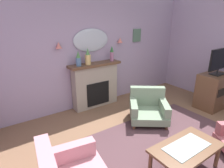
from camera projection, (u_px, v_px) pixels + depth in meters
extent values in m
cube|color=brown|center=(180.00, 158.00, 3.28)|extent=(6.62, 6.45, 0.10)
cube|color=#9E8CA8|center=(97.00, 49.00, 4.92)|extent=(6.62, 0.10, 2.95)
cube|color=#4C3338|center=(171.00, 149.00, 3.42)|extent=(3.20, 2.40, 0.01)
cube|color=gray|center=(95.00, 86.00, 4.97)|extent=(1.20, 0.28, 1.10)
cube|color=black|center=(97.00, 93.00, 4.95)|extent=(0.64, 0.12, 0.60)
cube|color=brown|center=(95.00, 64.00, 4.76)|extent=(1.36, 0.36, 0.06)
cylinder|color=#4C7093|center=(79.00, 62.00, 4.46)|extent=(0.12, 0.12, 0.20)
cone|color=#4C8447|center=(78.00, 54.00, 4.40)|extent=(0.10, 0.10, 0.16)
cylinder|color=tan|center=(88.00, 60.00, 4.59)|extent=(0.14, 0.14, 0.24)
cone|color=#4C8447|center=(88.00, 51.00, 4.52)|extent=(0.10, 0.10, 0.16)
cylinder|color=#9E6084|center=(112.00, 56.00, 4.96)|extent=(0.09, 0.09, 0.24)
cone|color=#2D6633|center=(112.00, 49.00, 4.90)|extent=(0.10, 0.10, 0.16)
ellipsoid|color=#B2BCC6|center=(91.00, 40.00, 4.68)|extent=(0.96, 0.06, 0.56)
cone|color=#D17066|center=(59.00, 45.00, 4.21)|extent=(0.14, 0.14, 0.14)
cone|color=#D17066|center=(120.00, 40.00, 5.11)|extent=(0.14, 0.14, 0.14)
cube|color=#4C6B56|center=(137.00, 35.00, 5.48)|extent=(0.28, 0.03, 0.36)
cube|color=brown|center=(187.00, 148.00, 2.82)|extent=(1.10, 0.60, 0.04)
cube|color=#8C9E99|center=(187.00, 146.00, 2.81)|extent=(0.72, 0.36, 0.01)
cylinder|color=brown|center=(217.00, 156.00, 2.97)|extent=(0.06, 0.06, 0.40)
cylinder|color=brown|center=(150.00, 164.00, 2.82)|extent=(0.06, 0.06, 0.40)
cylinder|color=brown|center=(190.00, 141.00, 3.34)|extent=(0.06, 0.06, 0.40)
cube|color=#B77A84|center=(70.00, 152.00, 2.76)|extent=(0.77, 0.27, 0.24)
cylinder|color=brown|center=(93.00, 165.00, 3.01)|extent=(0.07, 0.07, 0.10)
cube|color=gray|center=(148.00, 114.00, 4.29)|extent=(1.12, 1.12, 0.16)
cube|color=gray|center=(147.00, 96.00, 4.51)|extent=(0.74, 0.61, 0.45)
cube|color=gray|center=(134.00, 106.00, 4.24)|extent=(0.54, 0.66, 0.22)
cube|color=gray|center=(164.00, 107.00, 4.22)|extent=(0.54, 0.66, 0.22)
cylinder|color=brown|center=(134.00, 127.00, 4.03)|extent=(0.06, 0.06, 0.10)
cylinder|color=brown|center=(166.00, 128.00, 4.01)|extent=(0.06, 0.06, 0.10)
cylinder|color=brown|center=(132.00, 112.00, 4.67)|extent=(0.06, 0.06, 0.10)
cylinder|color=brown|center=(160.00, 112.00, 4.65)|extent=(0.06, 0.06, 0.10)
cylinder|color=brown|center=(216.00, 143.00, 3.51)|extent=(0.06, 0.06, 0.10)
cube|color=brown|center=(213.00, 91.00, 4.90)|extent=(0.80, 0.56, 0.90)
cube|color=black|center=(217.00, 74.00, 4.73)|extent=(0.36, 0.24, 0.03)
cylinder|color=black|center=(218.00, 71.00, 4.71)|extent=(0.04, 0.04, 0.10)
cube|color=black|center=(220.00, 59.00, 4.61)|extent=(0.84, 0.04, 0.52)
cube|color=black|center=(221.00, 59.00, 4.59)|extent=(0.80, 0.01, 0.48)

